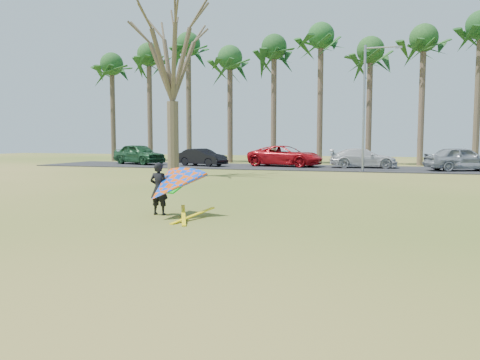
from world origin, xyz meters
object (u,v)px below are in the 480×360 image
(car_2, at_px, (285,156))
(car_3, at_px, (363,158))
(bare_tree_left, at_px, (172,52))
(car_4, at_px, (462,159))
(car_1, at_px, (202,157))
(car_0, at_px, (139,154))
(kite_flyer, at_px, (169,186))
(streetlight, at_px, (367,102))

(car_2, bearing_deg, car_3, -79.22)
(bare_tree_left, height_order, car_4, bare_tree_left)
(car_2, height_order, car_3, car_2)
(car_2, xyz_separation_m, car_4, (11.93, -1.48, 0.00))
(car_3, bearing_deg, car_1, 90.29)
(car_0, bearing_deg, kite_flyer, -127.20)
(kite_flyer, bearing_deg, car_3, 80.24)
(car_3, bearing_deg, car_2, 83.90)
(car_0, height_order, car_4, car_0)
(bare_tree_left, distance_m, streetlight, 12.58)
(car_1, relative_size, kite_flyer, 1.68)
(car_4, bearing_deg, streetlight, 91.61)
(bare_tree_left, relative_size, car_3, 2.04)
(car_4, relative_size, kite_flyer, 1.92)
(car_0, distance_m, car_1, 5.93)
(bare_tree_left, height_order, car_1, bare_tree_left)
(bare_tree_left, xyz_separation_m, car_3, (9.85, 10.69, -6.17))
(streetlight, xyz_separation_m, car_1, (-12.22, 2.44, -3.74))
(streetlight, relative_size, car_4, 1.75)
(car_1, distance_m, car_3, 11.98)
(car_2, distance_m, kite_flyer, 23.34)
(streetlight, bearing_deg, kite_flyer, -102.43)
(car_4, xyz_separation_m, kite_flyer, (-10.25, -21.80, -0.00))
(streetlight, relative_size, car_3, 1.69)
(bare_tree_left, bearing_deg, car_4, 29.86)
(streetlight, bearing_deg, car_1, 168.71)
(kite_flyer, bearing_deg, car_0, 121.22)
(car_4, bearing_deg, kite_flyer, 135.73)
(bare_tree_left, relative_size, car_4, 2.12)
(streetlight, bearing_deg, car_2, 148.09)
(streetlight, xyz_separation_m, kite_flyer, (-4.31, -19.55, -3.63))
(car_2, relative_size, car_4, 1.22)
(kite_flyer, bearing_deg, car_1, 109.79)
(car_4, distance_m, kite_flyer, 24.08)
(streetlight, distance_m, car_2, 7.93)
(car_3, distance_m, kite_flyer, 23.58)
(streetlight, height_order, car_3, streetlight)
(car_2, bearing_deg, kite_flyer, -164.68)
(car_3, relative_size, car_4, 1.04)
(car_3, bearing_deg, car_0, 85.88)
(car_0, relative_size, car_1, 1.22)
(bare_tree_left, distance_m, car_0, 14.26)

